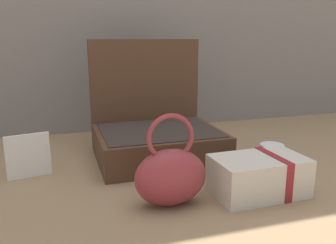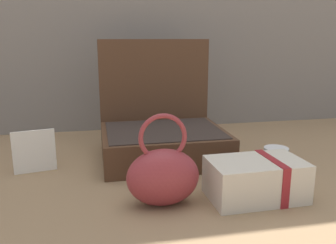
{
  "view_description": "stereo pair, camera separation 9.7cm",
  "coord_description": "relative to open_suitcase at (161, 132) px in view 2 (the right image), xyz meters",
  "views": [
    {
      "loc": [
        -0.27,
        -0.92,
        0.39
      ],
      "look_at": [
        0.02,
        -0.02,
        0.16
      ],
      "focal_mm": 37.91,
      "sensor_mm": 36.0,
      "label": 1
    },
    {
      "loc": [
        -0.17,
        -0.94,
        0.39
      ],
      "look_at": [
        0.02,
        -0.02,
        0.16
      ],
      "focal_mm": 37.91,
      "sensor_mm": 36.0,
      "label": 2
    }
  ],
  "objects": [
    {
      "name": "coffee_mug",
      "position": [
        0.28,
        -0.24,
        -0.04
      ],
      "size": [
        0.1,
        0.07,
        0.08
      ],
      "color": "silver",
      "rests_on": "ground_plane"
    },
    {
      "name": "teal_pouch_handbag",
      "position": [
        -0.06,
        -0.35,
        -0.01
      ],
      "size": [
        0.17,
        0.1,
        0.22
      ],
      "color": "maroon",
      "rests_on": "ground_plane"
    },
    {
      "name": "open_suitcase",
      "position": [
        0.0,
        0.0,
        0.0
      ],
      "size": [
        0.39,
        0.33,
        0.38
      ],
      "color": "#4C301E",
      "rests_on": "ground_plane"
    },
    {
      "name": "info_card_left",
      "position": [
        -0.39,
        -0.07,
        -0.02
      ],
      "size": [
        0.12,
        0.03,
        0.13
      ],
      "primitive_type": "cube",
      "rotation": [
        0.0,
        0.0,
        0.2
      ],
      "color": "white",
      "rests_on": "ground_plane"
    },
    {
      "name": "ground_plane",
      "position": [
        -0.03,
        -0.17,
        -0.08
      ],
      "size": [
        6.0,
        6.0,
        0.0
      ],
      "primitive_type": "plane",
      "color": "#8C6D4C"
    },
    {
      "name": "cream_toiletry_bag",
      "position": [
        0.17,
        -0.36,
        -0.03
      ],
      "size": [
        0.23,
        0.15,
        0.1
      ],
      "color": "beige",
      "rests_on": "ground_plane"
    }
  ]
}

